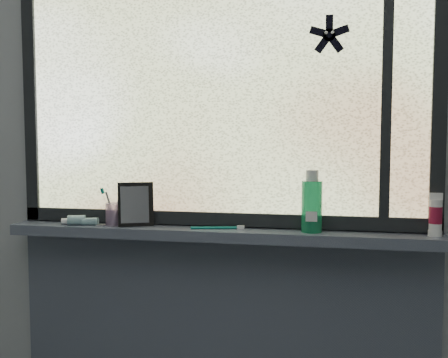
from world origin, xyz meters
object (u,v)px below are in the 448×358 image
at_px(vanity_mirror, 136,204).
at_px(cream_tube, 436,213).
at_px(toothbrush_cup, 114,214).
at_px(mouthwash_bottle, 312,201).

relative_size(vanity_mirror, cream_tube, 1.58).
xyz_separation_m(toothbrush_cup, mouthwash_bottle, (0.76, -0.00, 0.07)).
relative_size(toothbrush_cup, cream_tube, 0.80).
distance_m(vanity_mirror, cream_tube, 1.08).
relative_size(mouthwash_bottle, cream_tube, 1.72).
bearing_deg(toothbrush_cup, mouthwash_bottle, -0.12).
height_order(vanity_mirror, cream_tube, vanity_mirror).
xyz_separation_m(mouthwash_bottle, cream_tube, (0.42, 0.00, -0.03)).
distance_m(toothbrush_cup, cream_tube, 1.17).
xyz_separation_m(vanity_mirror, toothbrush_cup, (-0.09, 0.00, -0.04)).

